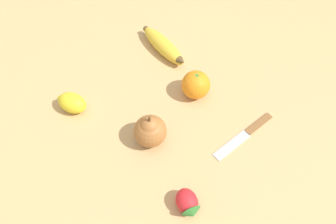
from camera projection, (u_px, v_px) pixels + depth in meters
The scene contains 7 objects.
ground_plane at pixel (148, 123), 0.79m from camera, with size 3.00×3.00×0.00m, color tan.
banana at pixel (164, 46), 0.90m from camera, with size 0.19×0.07×0.04m.
orange at pixel (196, 85), 0.81m from camera, with size 0.07×0.07×0.07m.
pear at pixel (150, 130), 0.73m from camera, with size 0.07×0.07×0.09m.
strawberry at pixel (188, 203), 0.65m from camera, with size 0.06×0.05×0.04m.
lemon at pixel (72, 103), 0.79m from camera, with size 0.09×0.08×0.05m.
paring_knife at pixel (246, 134), 0.77m from camera, with size 0.05×0.18×0.01m.
Camera 1 is at (-0.39, 0.16, 0.66)m, focal length 35.00 mm.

